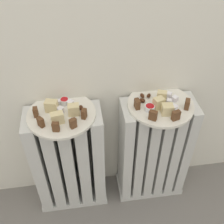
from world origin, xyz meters
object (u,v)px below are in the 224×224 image
jam_bowl_right (150,108)px  fork (56,119)px  radiator_left (69,161)px  jam_bowl_left (65,101)px  plate_right (161,105)px  plate_left (62,114)px  radiator_right (153,152)px

jam_bowl_right → fork: jam_bowl_right is taller
fork → radiator_left: bearing=61.5°
jam_bowl_left → fork: size_ratio=0.37×
radiator_left → plate_right: (0.41, 0.00, 0.30)m
plate_left → jam_bowl_right: (0.35, -0.03, 0.02)m
fork → jam_bowl_left: bearing=70.1°
radiator_right → plate_right: plate_right is taller
plate_left → fork: (-0.02, -0.03, 0.01)m
jam_bowl_left → fork: 0.10m
radiator_left → fork: (-0.02, -0.03, 0.31)m
radiator_left → jam_bowl_left: (0.01, 0.06, 0.32)m
radiator_right → radiator_left: bearing=180.0°
plate_left → jam_bowl_right: size_ratio=6.74×
radiator_right → jam_bowl_right: size_ratio=14.31×
radiator_right → jam_bowl_left: bearing=171.5°
jam_bowl_right → fork: bearing=-179.6°
radiator_right → plate_left: size_ratio=2.12×
radiator_right → plate_left: bearing=180.0°
plate_right → jam_bowl_left: jam_bowl_left is taller
radiator_left → jam_bowl_right: bearing=-5.3°
plate_left → jam_bowl_left: bearing=75.7°
radiator_right → jam_bowl_right: 0.33m
radiator_left → plate_left: plate_left is taller
radiator_right → jam_bowl_left: jam_bowl_left is taller
jam_bowl_left → jam_bowl_right: same height
jam_bowl_left → fork: bearing=-109.9°
jam_bowl_right → plate_left: bearing=174.7°
radiator_left → jam_bowl_left: 0.33m
jam_bowl_right → fork: 0.37m
plate_right → fork: size_ratio=2.72×
jam_bowl_left → jam_bowl_right: 0.35m
plate_left → radiator_left: bearing=-63.4°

